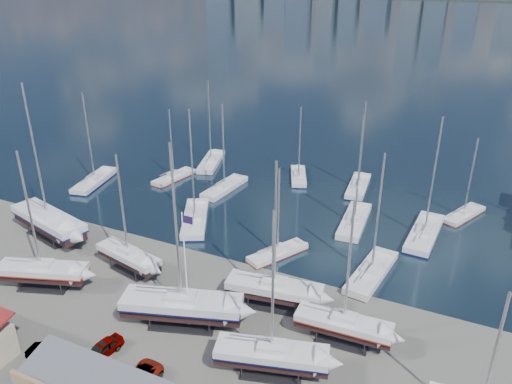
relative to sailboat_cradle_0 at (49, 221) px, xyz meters
The scene contains 25 objects.
ground 25.12m from the sailboat_cradle_0, 11.71° to the right, with size 1400.00×1400.00×0.00m, color #605E59.
water 305.92m from the sailboat_cradle_0, 85.41° to the left, with size 1400.00×600.00×0.40m, color #192D3A.
sailboat_cradle_0 is the anchor object (origin of this frame).
sailboat_cradle_1 11.40m from the sailboat_cradle_0, 47.25° to the right, with size 9.83×5.63×15.38m.
sailboat_cradle_2 14.10m from the sailboat_cradle_0, ahead, with size 8.71×4.06×13.89m.
sailboat_cradle_3 25.32m from the sailboat_cradle_0, 16.33° to the right, with size 11.84×6.57×18.26m.
sailboat_cradle_4 31.03m from the sailboat_cradle_0, ahead, with size 9.84×4.07×15.62m.
sailboat_cradle_5 35.70m from the sailboat_cradle_0, 15.12° to the right, with size 9.82×5.07×15.34m.
sailboat_cradle_6 38.82m from the sailboat_cradle_0, ahead, with size 8.82×2.85×14.23m.
sailboat_moored_0 17.02m from the sailboat_cradle_0, 113.45° to the left, with size 4.91×10.46×15.09m.
sailboat_moored_1 22.55m from the sailboat_cradle_0, 80.93° to the left, with size 3.64×8.28×11.97m.
sailboat_moored_2 31.04m from the sailboat_cradle_0, 79.57° to the left, with size 5.56×10.35×15.05m.
sailboat_moored_3 18.27m from the sailboat_cradle_0, 37.67° to the left, with size 7.64×11.00×16.17m.
sailboat_moored_4 25.55m from the sailboat_cradle_0, 59.62° to the left, with size 3.44×9.53×14.09m.
sailboat_moored_5 37.73m from the sailboat_cradle_0, 55.31° to the left, with size 5.30×8.49×12.32m.
sailboat_moored_6 28.83m from the sailboat_cradle_0, 16.26° to the left, with size 5.61×7.90×11.66m.
sailboat_moored_7 39.00m from the sailboat_cradle_0, 30.16° to the left, with size 3.68×10.49×15.54m.
sailboat_moored_8 44.05m from the sailboat_cradle_0, 44.91° to the left, with size 3.68×9.77×14.26m.
sailboat_moored_9 39.58m from the sailboat_cradle_0, 12.53° to the left, with size 3.93×10.24×15.07m.
sailboat_moored_10 47.08m from the sailboat_cradle_0, 25.29° to the left, with size 3.60×11.07×16.34m.
sailboat_moored_11 54.38m from the sailboat_cradle_0, 31.06° to the left, with size 5.24×8.07×11.75m.
car_a 24.43m from the sailboat_cradle_0, 34.04° to the right, with size 1.59×3.95×1.34m, color gray.
car_b 23.07m from the sailboat_cradle_0, 44.39° to the right, with size 1.39×3.97×1.31m, color gray.
car_c 29.67m from the sailboat_cradle_0, 31.50° to the right, with size 2.25×4.89×1.36m, color gray.
flagpole 26.46m from the sailboat_cradle_0, 15.76° to the right, with size 1.07×0.12×12.08m.
Camera 1 is at (22.42, -43.49, 31.20)m, focal length 35.00 mm.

